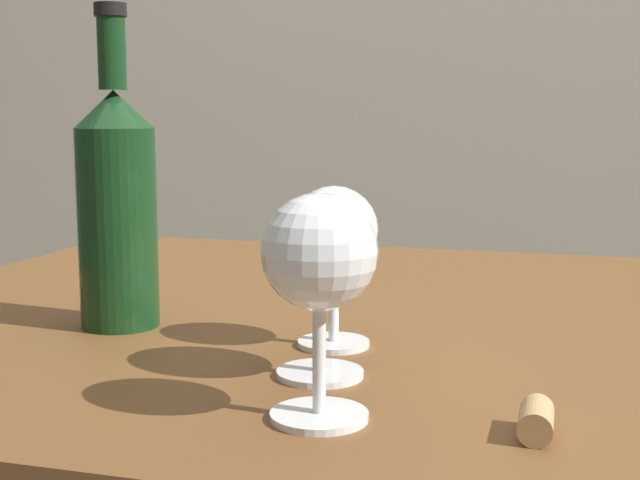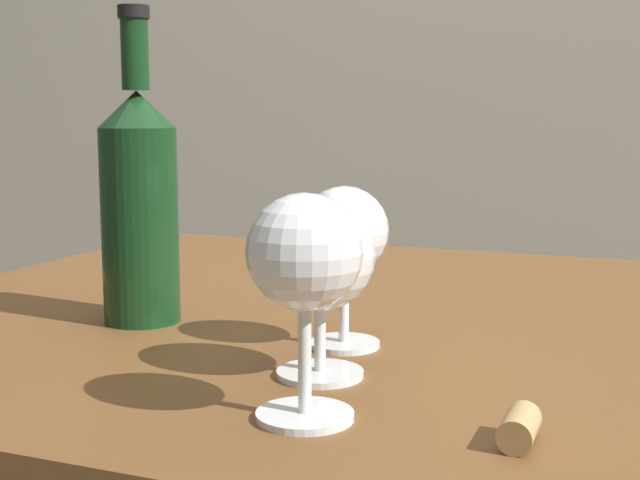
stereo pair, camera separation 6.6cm
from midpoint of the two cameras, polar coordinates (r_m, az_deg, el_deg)
dining_table at (r=0.91m, az=8.93°, el=-11.40°), size 1.13×0.87×0.76m
wine_glass_chardonnay at (r=0.57m, az=2.62°, el=-1.19°), size 0.08×0.08×0.15m
wine_glass_pinot at (r=0.66m, az=2.85°, el=-1.25°), size 0.08×0.08×0.14m
wine_glass_merlot at (r=0.75m, az=4.11°, el=0.23°), size 0.08×0.08×0.14m
wine_bottle at (r=0.85m, az=-9.55°, el=2.50°), size 0.07×0.07×0.30m
cork at (r=0.57m, az=16.21°, el=-11.74°), size 0.02×0.04×0.02m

